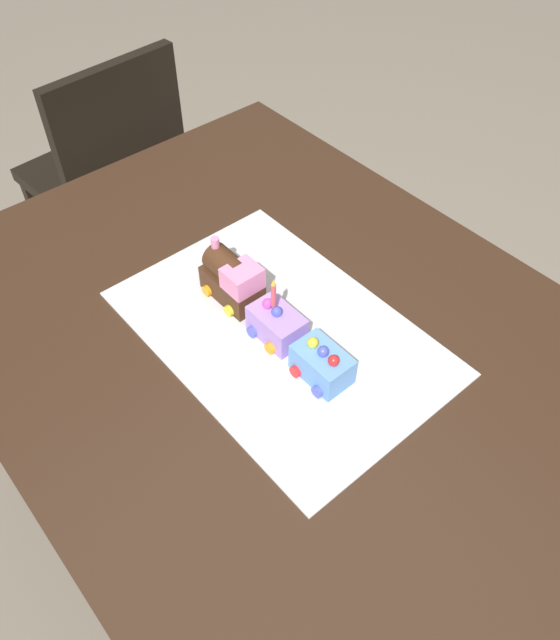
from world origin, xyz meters
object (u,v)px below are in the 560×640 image
cake_car_tanker_lavender (277,324)px  birthday_candle (273,293)px  chair (111,175)px  dining_table (288,377)px  cake_locomotive (232,279)px  cake_car_gondola_sky_blue (322,364)px

cake_car_tanker_lavender → birthday_candle: (-0.01, 0.00, 0.07)m
chair → cake_car_tanker_lavender: (1.01, -0.18, 0.30)m
dining_table → chair: chair is taller
cake_locomotive → cake_car_gondola_sky_blue: size_ratio=1.40×
chair → birthday_candle: (1.00, -0.18, 0.37)m
chair → cake_car_tanker_lavender: 1.07m
cake_locomotive → birthday_candle: birthday_candle is taller
dining_table → birthday_candle: birthday_candle is taller
chair → birthday_candle: birthday_candle is taller
cake_car_gondola_sky_blue → cake_car_tanker_lavender: bearing=180.0°
chair → cake_car_tanker_lavender: chair is taller
cake_locomotive → chair: bearing=168.2°
cake_car_gondola_sky_blue → birthday_candle: 0.15m
chair → cake_locomotive: (0.88, -0.18, 0.32)m
chair → cake_locomotive: bearing=73.8°
dining_table → chair: 1.06m
cake_car_tanker_lavender → cake_car_gondola_sky_blue: (0.12, 0.00, 0.00)m
cake_locomotive → cake_car_gondola_sky_blue: (0.25, -0.00, -0.02)m
dining_table → cake_car_gondola_sky_blue: (0.10, -0.01, 0.14)m
dining_table → cake_locomotive: bearing=-176.6°
chair → cake_locomotive: same height
dining_table → cake_locomotive: (-0.15, -0.01, 0.16)m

